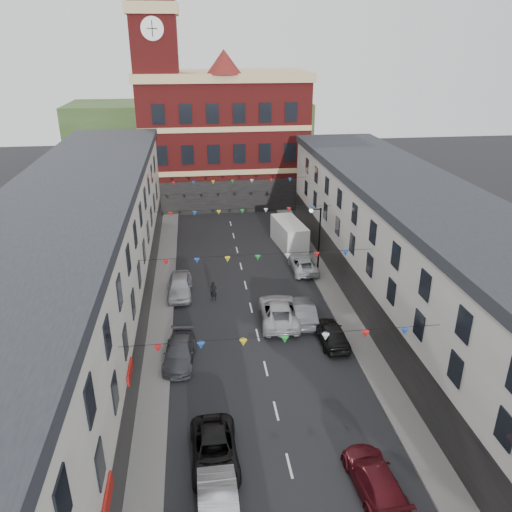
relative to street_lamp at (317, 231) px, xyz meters
name	(u,v)px	position (x,y,z in m)	size (l,w,h in m)	color
ground	(266,369)	(-6.55, -14.00, -3.90)	(160.00, 160.00, 0.00)	black
pavement_left	(157,357)	(-13.45, -12.00, -3.83)	(1.80, 64.00, 0.15)	#605E5B
pavement_right	(361,343)	(0.35, -12.00, -3.83)	(1.80, 64.00, 0.15)	#605E5B
terrace_left	(65,298)	(-18.33, -13.00, 1.44)	(8.40, 56.00, 10.70)	#BDB8AA
terrace_right	(445,283)	(5.23, -13.00, 0.95)	(8.40, 56.00, 9.70)	beige
civic_building	(223,137)	(-6.55, 23.95, 4.23)	(20.60, 13.30, 18.50)	maroon
clock_tower	(158,83)	(-14.05, 21.00, 11.03)	(5.60, 5.60, 30.00)	maroon
distant_hill	(191,132)	(-10.55, 48.00, 1.10)	(40.00, 14.00, 10.00)	#2D4520
street_lamp	(317,231)	(0.00, 0.00, 0.00)	(1.10, 0.36, 6.00)	black
car_left_c	(215,451)	(-10.15, -21.29, -3.22)	(2.27, 4.93, 1.37)	black
car_left_d	(180,352)	(-11.96, -12.47, -3.23)	(1.89, 4.66, 1.35)	#3C3E43
car_left_e	(180,286)	(-12.05, -3.05, -3.09)	(1.92, 4.78, 1.63)	#9FA0A7
car_right_c	(375,479)	(-2.95, -23.88, -3.22)	(1.92, 4.72, 1.37)	#4C0F16
car_right_d	(331,333)	(-1.66, -11.62, -3.16)	(1.75, 4.36, 1.48)	black
car_right_e	(303,311)	(-2.95, -8.36, -3.15)	(1.59, 4.57, 1.51)	#515559
car_right_f	(303,264)	(-1.05, 0.27, -3.25)	(2.19, 4.74, 1.32)	silver
moving_car	(279,311)	(-4.75, -8.23, -3.10)	(2.69, 5.83, 1.62)	silver
white_van	(289,234)	(-1.19, 6.38, -2.61)	(2.26, 5.87, 2.60)	white
pedestrian	(214,291)	(-9.37, -4.38, -3.10)	(0.59, 0.39, 1.61)	black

